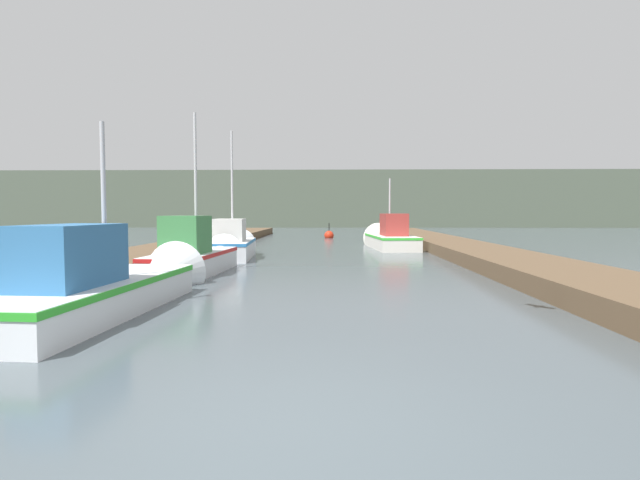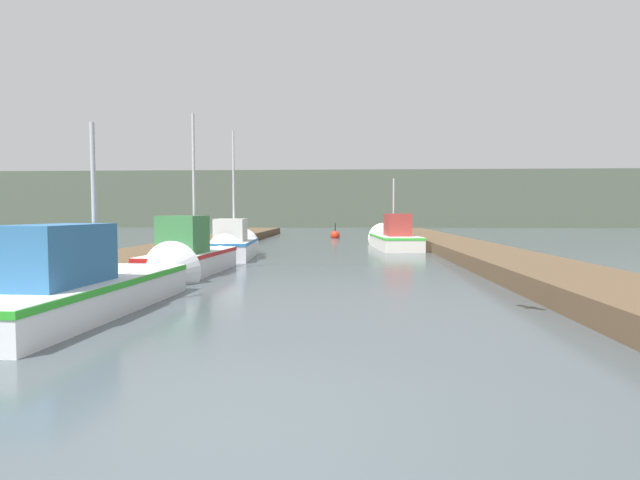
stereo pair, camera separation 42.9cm
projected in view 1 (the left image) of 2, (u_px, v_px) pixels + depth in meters
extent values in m
plane|color=#424C51|center=(273.00, 432.00, 3.81)|extent=(200.00, 200.00, 0.00)
cube|color=brown|center=(181.00, 249.00, 19.92)|extent=(2.44, 40.00, 0.43)
cube|color=brown|center=(465.00, 249.00, 19.61)|extent=(2.44, 40.00, 0.43)
cube|color=#4C5647|center=(330.00, 200.00, 61.82)|extent=(120.00, 16.00, 6.26)
cube|color=silver|center=(94.00, 298.00, 8.12)|extent=(1.80, 5.14, 0.57)
cube|color=green|center=(94.00, 284.00, 8.11)|extent=(1.83, 5.17, 0.10)
cone|color=silver|center=(167.00, 274.00, 11.17)|extent=(1.49, 1.15, 1.43)
cube|color=#2D6699|center=(70.00, 255.00, 7.45)|extent=(1.05, 1.85, 0.92)
cylinder|color=#B2B2B7|center=(104.00, 200.00, 8.41)|extent=(0.08, 0.08, 2.63)
cube|color=silver|center=(193.00, 263.00, 13.58)|extent=(1.60, 4.24, 0.60)
cube|color=red|center=(193.00, 254.00, 13.57)|extent=(1.64, 4.27, 0.10)
cone|color=silver|center=(220.00, 255.00, 16.20)|extent=(1.37, 1.15, 1.31)
cube|color=#387A42|center=(186.00, 235.00, 13.02)|extent=(1.08, 1.35, 0.98)
cylinder|color=#B2B2B7|center=(196.00, 182.00, 13.77)|extent=(0.08, 0.08, 3.81)
cube|color=silver|center=(232.00, 249.00, 18.07)|extent=(1.70, 3.93, 0.66)
cube|color=#2873B8|center=(232.00, 242.00, 18.05)|extent=(1.73, 3.96, 0.10)
cone|color=silver|center=(239.00, 245.00, 20.35)|extent=(1.39, 0.84, 1.34)
cube|color=silver|center=(230.00, 230.00, 17.55)|extent=(1.12, 1.51, 0.78)
cylinder|color=#B2B2B7|center=(232.00, 186.00, 18.23)|extent=(0.08, 0.08, 3.98)
cube|color=silver|center=(391.00, 242.00, 23.00)|extent=(2.08, 5.05, 0.62)
cube|color=green|center=(391.00, 236.00, 22.99)|extent=(2.11, 5.09, 0.10)
cone|color=silver|center=(380.00, 238.00, 25.94)|extent=(1.67, 1.09, 1.60)
cube|color=#99332D|center=(394.00, 225.00, 22.34)|extent=(1.14, 1.67, 0.99)
cylinder|color=#B2B2B7|center=(390.00, 207.00, 23.28)|extent=(0.08, 0.08, 2.63)
cylinder|color=#473523|center=(227.00, 236.00, 23.15)|extent=(0.27, 0.27, 1.14)
cylinder|color=silver|center=(227.00, 223.00, 23.12)|extent=(0.32, 0.32, 0.04)
cylinder|color=#473523|center=(165.00, 248.00, 14.08)|extent=(0.27, 0.27, 1.34)
cylinder|color=silver|center=(165.00, 223.00, 14.04)|extent=(0.31, 0.31, 0.04)
cylinder|color=#473523|center=(67.00, 270.00, 9.23)|extent=(0.31, 0.31, 1.23)
cylinder|color=silver|center=(66.00, 236.00, 9.19)|extent=(0.36, 0.36, 0.04)
sphere|color=red|center=(329.00, 235.00, 32.31)|extent=(0.61, 0.61, 0.61)
cylinder|color=black|center=(329.00, 227.00, 32.28)|extent=(0.06, 0.06, 0.50)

